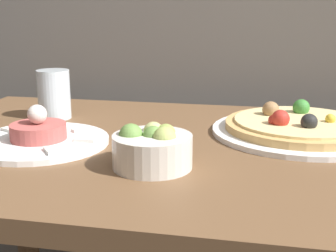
{
  "coord_description": "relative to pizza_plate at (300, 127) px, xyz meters",
  "views": [
    {
      "loc": [
        0.12,
        -0.47,
        1.04
      ],
      "look_at": [
        -0.04,
        0.33,
        0.83
      ],
      "focal_mm": 50.0,
      "sensor_mm": 36.0,
      "label": 1
    }
  ],
  "objects": [
    {
      "name": "dining_table",
      "position": [
        -0.2,
        -0.11,
        -0.14
      ],
      "size": [
        1.18,
        0.72,
        0.79
      ],
      "color": "brown",
      "rests_on": "ground_plane"
    },
    {
      "name": "tartare_plate",
      "position": [
        -0.48,
        -0.17,
        -0.0
      ],
      "size": [
        0.26,
        0.26,
        0.08
      ],
      "color": "white",
      "rests_on": "dining_table"
    },
    {
      "name": "pizza_plate",
      "position": [
        0.0,
        0.0,
        0.0
      ],
      "size": [
        0.35,
        0.35,
        0.06
      ],
      "color": "white",
      "rests_on": "dining_table"
    },
    {
      "name": "drinking_glass",
      "position": [
        -0.54,
        0.03,
        0.04
      ],
      "size": [
        0.07,
        0.07,
        0.11
      ],
      "color": "silver",
      "rests_on": "dining_table"
    },
    {
      "name": "small_bowl",
      "position": [
        -0.24,
        -0.25,
        0.02
      ],
      "size": [
        0.13,
        0.13,
        0.07
      ],
      "color": "silver",
      "rests_on": "dining_table"
    }
  ]
}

